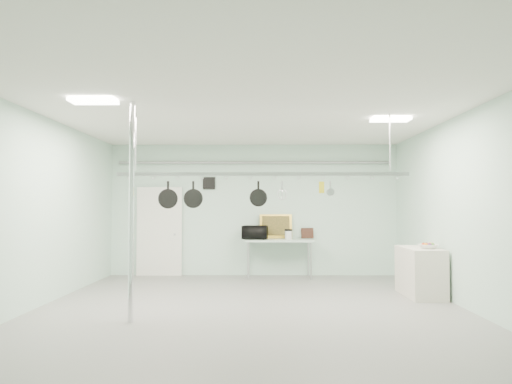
{
  "coord_description": "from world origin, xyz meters",
  "views": [
    {
      "loc": [
        0.18,
        -7.18,
        1.64
      ],
      "look_at": [
        0.09,
        1.0,
        1.93
      ],
      "focal_mm": 32.0,
      "sensor_mm": 36.0,
      "label": 1
    }
  ],
  "objects_px": {
    "coffee_canister": "(288,235)",
    "skillet_right": "(258,193)",
    "side_cabinet": "(420,272)",
    "skillet_mid": "(193,194)",
    "prep_table": "(279,242)",
    "chrome_pole": "(132,211)",
    "fruit_bowl": "(428,246)",
    "skillet_left": "(168,194)",
    "pot_rack": "(262,172)",
    "microwave": "(255,232)"
  },
  "relations": [
    {
      "from": "coffee_canister",
      "to": "skillet_right",
      "type": "bearing_deg",
      "value": -102.07
    },
    {
      "from": "side_cabinet",
      "to": "skillet_mid",
      "type": "bearing_deg",
      "value": -164.95
    },
    {
      "from": "prep_table",
      "to": "chrome_pole",
      "type": "bearing_deg",
      "value": -118.71
    },
    {
      "from": "chrome_pole",
      "to": "prep_table",
      "type": "relative_size",
      "value": 2.0
    },
    {
      "from": "fruit_bowl",
      "to": "skillet_mid",
      "type": "relative_size",
      "value": 0.77
    },
    {
      "from": "chrome_pole",
      "to": "coffee_canister",
      "type": "distance_m",
      "value": 4.85
    },
    {
      "from": "prep_table",
      "to": "skillet_right",
      "type": "height_order",
      "value": "skillet_right"
    },
    {
      "from": "coffee_canister",
      "to": "skillet_left",
      "type": "distance_m",
      "value": 3.97
    },
    {
      "from": "chrome_pole",
      "to": "skillet_right",
      "type": "bearing_deg",
      "value": 26.15
    },
    {
      "from": "skillet_mid",
      "to": "pot_rack",
      "type": "bearing_deg",
      "value": 1.47
    },
    {
      "from": "skillet_mid",
      "to": "skillet_left",
      "type": "bearing_deg",
      "value": -178.53
    },
    {
      "from": "chrome_pole",
      "to": "skillet_left",
      "type": "height_order",
      "value": "chrome_pole"
    },
    {
      "from": "chrome_pole",
      "to": "fruit_bowl",
      "type": "bearing_deg",
      "value": 19.8
    },
    {
      "from": "chrome_pole",
      "to": "microwave",
      "type": "distance_m",
      "value": 4.56
    },
    {
      "from": "chrome_pole",
      "to": "side_cabinet",
      "type": "relative_size",
      "value": 2.67
    },
    {
      "from": "pot_rack",
      "to": "skillet_right",
      "type": "relative_size",
      "value": 11.8
    },
    {
      "from": "coffee_canister",
      "to": "skillet_left",
      "type": "xyz_separation_m",
      "value": [
        -2.17,
        -3.2,
        0.87
      ]
    },
    {
      "from": "fruit_bowl",
      "to": "skillet_right",
      "type": "bearing_deg",
      "value": -164.23
    },
    {
      "from": "microwave",
      "to": "fruit_bowl",
      "type": "bearing_deg",
      "value": 151.16
    },
    {
      "from": "pot_rack",
      "to": "prep_table",
      "type": "bearing_deg",
      "value": 83.09
    },
    {
      "from": "microwave",
      "to": "chrome_pole",
      "type": "bearing_deg",
      "value": 75.68
    },
    {
      "from": "skillet_right",
      "to": "side_cabinet",
      "type": "bearing_deg",
      "value": 27.4
    },
    {
      "from": "pot_rack",
      "to": "skillet_mid",
      "type": "xyz_separation_m",
      "value": [
        -1.14,
        0.0,
        -0.36
      ]
    },
    {
      "from": "skillet_mid",
      "to": "skillet_right",
      "type": "relative_size",
      "value": 1.06
    },
    {
      "from": "side_cabinet",
      "to": "microwave",
      "type": "xyz_separation_m",
      "value": [
        -3.11,
        2.18,
        0.61
      ]
    },
    {
      "from": "microwave",
      "to": "prep_table",
      "type": "bearing_deg",
      "value": -169.55
    },
    {
      "from": "skillet_mid",
      "to": "skillet_right",
      "type": "bearing_deg",
      "value": 1.47
    },
    {
      "from": "side_cabinet",
      "to": "coffee_canister",
      "type": "xyz_separation_m",
      "value": [
        -2.33,
        2.1,
        0.56
      ]
    },
    {
      "from": "skillet_mid",
      "to": "fruit_bowl",
      "type": "bearing_deg",
      "value": 13.3
    },
    {
      "from": "side_cabinet",
      "to": "pot_rack",
      "type": "height_order",
      "value": "pot_rack"
    },
    {
      "from": "fruit_bowl",
      "to": "skillet_mid",
      "type": "xyz_separation_m",
      "value": [
        -4.16,
        -0.87,
        0.93
      ]
    },
    {
      "from": "chrome_pole",
      "to": "skillet_right",
      "type": "relative_size",
      "value": 7.86
    },
    {
      "from": "side_cabinet",
      "to": "coffee_canister",
      "type": "distance_m",
      "value": 3.19
    },
    {
      "from": "fruit_bowl",
      "to": "skillet_left",
      "type": "height_order",
      "value": "skillet_left"
    },
    {
      "from": "prep_table",
      "to": "pot_rack",
      "type": "bearing_deg",
      "value": -96.91
    },
    {
      "from": "prep_table",
      "to": "skillet_mid",
      "type": "height_order",
      "value": "skillet_mid"
    },
    {
      "from": "fruit_bowl",
      "to": "skillet_left",
      "type": "relative_size",
      "value": 0.78
    },
    {
      "from": "coffee_canister",
      "to": "microwave",
      "type": "bearing_deg",
      "value": 174.52
    },
    {
      "from": "prep_table",
      "to": "side_cabinet",
      "type": "height_order",
      "value": "prep_table"
    },
    {
      "from": "pot_rack",
      "to": "skillet_left",
      "type": "bearing_deg",
      "value": 180.0
    },
    {
      "from": "prep_table",
      "to": "coffee_canister",
      "type": "distance_m",
      "value": 0.3
    },
    {
      "from": "chrome_pole",
      "to": "skillet_mid",
      "type": "xyz_separation_m",
      "value": [
        0.76,
        0.9,
        0.27
      ]
    },
    {
      "from": "skillet_right",
      "to": "fruit_bowl",
      "type": "bearing_deg",
      "value": 23.14
    },
    {
      "from": "skillet_left",
      "to": "microwave",
      "type": "bearing_deg",
      "value": 43.24
    },
    {
      "from": "pot_rack",
      "to": "coffee_canister",
      "type": "xyz_separation_m",
      "value": [
        0.62,
        3.2,
        -1.22
      ]
    },
    {
      "from": "side_cabinet",
      "to": "skillet_right",
      "type": "bearing_deg",
      "value": -159.97
    },
    {
      "from": "prep_table",
      "to": "skillet_right",
      "type": "distance_m",
      "value": 3.49
    },
    {
      "from": "side_cabinet",
      "to": "pot_rack",
      "type": "distance_m",
      "value": 3.62
    },
    {
      "from": "chrome_pole",
      "to": "coffee_canister",
      "type": "height_order",
      "value": "chrome_pole"
    },
    {
      "from": "skillet_left",
      "to": "skillet_mid",
      "type": "distance_m",
      "value": 0.42
    }
  ]
}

